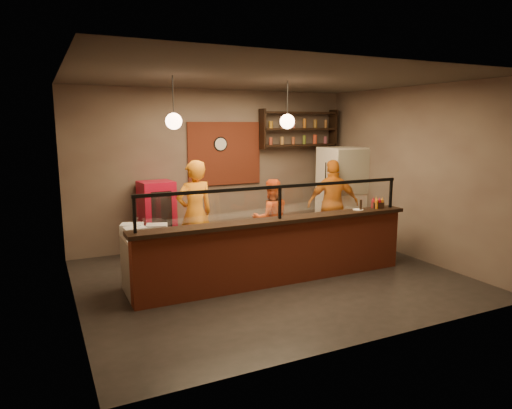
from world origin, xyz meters
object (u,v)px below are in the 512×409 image
fridge (341,194)px  condiment_caddy (378,205)px  wall_clock (220,144)px  cook_mid (271,219)px  cook_right (333,204)px  red_cooler (157,218)px  pepper_mill (361,205)px  pizza_dough (317,216)px  cook_left (195,214)px

fridge → condiment_caddy: bearing=-109.1°
wall_clock → condiment_caddy: (1.88, -2.71, -0.99)m
wall_clock → cook_mid: (0.46, -1.40, -1.35)m
cook_right → red_cooler: 3.53m
cook_mid → pepper_mill: size_ratio=8.23×
pepper_mill → cook_right: bearing=71.9°
cook_mid → condiment_caddy: size_ratio=8.01×
cook_right → pepper_mill: size_ratio=9.88×
pepper_mill → fridge: bearing=62.1°
cook_right → pizza_dough: bearing=61.8°
cook_right → pepper_mill: 1.58m
cook_left → cook_right: 2.94m
wall_clock → pizza_dough: size_ratio=0.63×
fridge → cook_left: bearing=-173.4°
cook_left → pizza_dough: (1.94, -0.93, -0.04)m
fridge → condiment_caddy: (-0.62, -1.90, 0.10)m
cook_left → pizza_dough: bearing=145.5°
red_cooler → condiment_caddy: size_ratio=7.69×
red_cooler → cook_mid: bearing=-34.7°
cook_mid → red_cooler: 2.19m
cook_right → condiment_caddy: cook_right is taller
cook_right → cook_left: bearing=18.9°
wall_clock → fridge: bearing=-18.0°
cook_mid → red_cooler: bearing=-20.3°
wall_clock → cook_mid: bearing=-71.7°
fridge → pizza_dough: bearing=-139.0°
cook_left → red_cooler: (-0.45, 0.96, -0.23)m
cook_left → red_cooler: bearing=-73.9°
cook_left → cook_right: cook_left is taller
condiment_caddy → fridge: bearing=71.9°
pepper_mill → red_cooler: bearing=139.7°
condiment_caddy → wall_clock: bearing=124.7°
fridge → cook_mid: bearing=-164.9°
fridge → red_cooler: size_ratio=1.40×
cook_mid → pizza_dough: 0.96m
red_cooler → wall_clock: bearing=7.2°
wall_clock → cook_left: wall_clock is taller
wall_clock → condiment_caddy: bearing=-55.3°
cook_left → fridge: 3.53m
red_cooler → pepper_mill: size_ratio=7.90×
pepper_mill → wall_clock: bearing=117.9°
cook_mid → cook_right: cook_right is taller
cook_left → pepper_mill: cook_left is taller
pizza_dough → pepper_mill: bearing=-47.2°
wall_clock → fridge: wall_clock is taller
cook_left → pepper_mill: 2.88m
wall_clock → pepper_mill: bearing=-62.1°
cook_right → condiment_caddy: (-0.07, -1.43, 0.21)m
fridge → pepper_mill: bearing=-118.8°
wall_clock → cook_mid: size_ratio=0.20×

